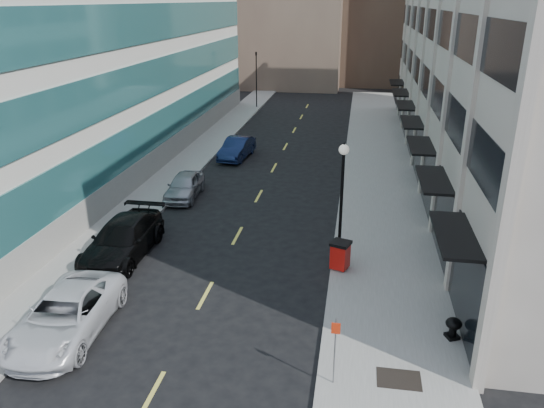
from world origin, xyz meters
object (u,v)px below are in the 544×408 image
(trash_bin, at_px, (340,254))
(urn_planter, at_px, (453,326))
(car_black_pickup, at_px, (123,239))
(sign_post, at_px, (335,342))
(car_blue_sedan, at_px, (237,148))
(car_white_van, at_px, (66,315))
(car_silver_sedan, at_px, (185,186))
(traffic_signal, at_px, (256,56))
(lamppost, at_px, (342,191))

(trash_bin, height_order, urn_planter, trash_bin)
(car_black_pickup, bearing_deg, sign_post, -35.91)
(car_black_pickup, height_order, urn_planter, car_black_pickup)
(car_black_pickup, height_order, car_blue_sedan, car_black_pickup)
(trash_bin, relative_size, urn_planter, 1.65)
(car_blue_sedan, distance_m, trash_bin, 19.05)
(car_white_van, relative_size, urn_planter, 7.33)
(car_blue_sedan, distance_m, sign_post, 26.22)
(car_white_van, bearing_deg, urn_planter, 4.71)
(car_silver_sedan, distance_m, car_blue_sedan, 9.05)
(car_blue_sedan, relative_size, trash_bin, 3.66)
(trash_bin, distance_m, urn_planter, 6.25)
(sign_post, bearing_deg, traffic_signal, 106.12)
(car_white_van, relative_size, sign_post, 2.44)
(lamppost, bearing_deg, car_blue_sedan, 118.31)
(car_black_pickup, bearing_deg, car_silver_sedan, 87.78)
(car_white_van, distance_m, car_silver_sedan, 14.47)
(car_black_pickup, height_order, car_silver_sedan, car_black_pickup)
(urn_planter, bearing_deg, car_blue_sedan, 120.62)
(car_blue_sedan, bearing_deg, car_silver_sedan, -92.31)
(trash_bin, bearing_deg, traffic_signal, 126.22)
(car_blue_sedan, bearing_deg, traffic_signal, 102.19)
(lamppost, bearing_deg, car_white_van, -141.09)
(car_white_van, xyz_separation_m, car_silver_sedan, (-0.27, 14.47, -0.05))
(car_black_pickup, xyz_separation_m, trash_bin, (10.20, 0.15, -0.02))
(urn_planter, bearing_deg, lamppost, 126.36)
(traffic_signal, relative_size, car_black_pickup, 1.15)
(car_black_pickup, xyz_separation_m, car_silver_sedan, (0.35, 8.19, -0.12))
(trash_bin, relative_size, sign_post, 0.55)
(car_blue_sedan, distance_m, urn_planter, 25.13)
(traffic_signal, bearing_deg, car_white_van, -88.26)
(trash_bin, xyz_separation_m, sign_post, (0.14, -7.70, 0.83))
(traffic_signal, distance_m, car_black_pickup, 37.48)
(lamppost, bearing_deg, urn_planter, -53.64)
(sign_post, bearing_deg, car_blue_sedan, 111.73)
(car_silver_sedan, bearing_deg, car_blue_sedan, 79.26)
(car_black_pickup, xyz_separation_m, lamppost, (10.10, 1.37, 2.52))
(car_silver_sedan, relative_size, trash_bin, 3.40)
(car_blue_sedan, xyz_separation_m, trash_bin, (8.60, -17.00, 0.07))
(traffic_signal, xyz_separation_m, trash_bin, (10.90, -37.00, -4.86))
(traffic_signal, distance_m, car_silver_sedan, 29.41)
(trash_bin, bearing_deg, lamppost, 114.49)
(traffic_signal, xyz_separation_m, urn_planter, (15.10, -41.62, -5.09))
(traffic_signal, bearing_deg, car_blue_sedan, -83.44)
(traffic_signal, distance_m, urn_planter, 44.57)
(traffic_signal, distance_m, trash_bin, 38.88)
(sign_post, height_order, urn_planter, sign_post)
(car_white_van, relative_size, car_blue_sedan, 1.22)
(car_white_van, height_order, car_black_pickup, car_black_pickup)
(car_silver_sedan, xyz_separation_m, trash_bin, (9.85, -8.04, 0.10))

